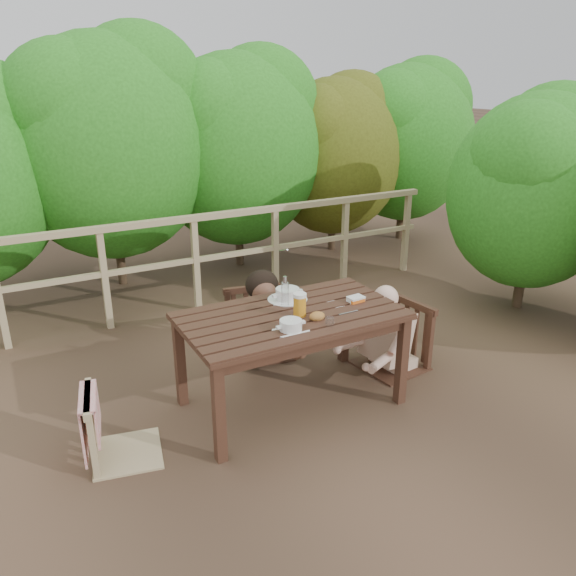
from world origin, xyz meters
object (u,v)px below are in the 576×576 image
chair_far (258,298)px  soup_near (291,326)px  soup_far (287,295)px  woman (257,286)px  diner_right (397,298)px  tumbler (330,322)px  table (291,360)px  chair_right (394,310)px  butter_tub (356,300)px  bread_roll (317,316)px  chair_left (120,394)px  beer_glass (300,306)px  bottle (285,293)px

chair_far → soup_near: bearing=-93.9°
chair_far → soup_near: 1.14m
soup_far → woman: bearing=86.1°
diner_right → tumbler: bearing=107.0°
table → chair_right: chair_right is taller
butter_tub → soup_far: bearing=142.3°
table → butter_tub: butter_tub is taller
tumbler → bread_roll: bearing=99.6°
chair_far → soup_near: chair_far is taller
chair_left → soup_near: 1.15m
chair_right → soup_near: 1.21m
diner_right → butter_tub: 0.54m
butter_tub → chair_left: bearing=175.7°
chair_left → diner_right: (2.26, 0.13, 0.16)m
woman → soup_near: woman is taller
woman → soup_near: size_ratio=4.92×
chair_right → butter_tub: bearing=-81.0°
chair_left → tumbler: bearing=-90.1°
woman → tumbler: woman is taller
chair_left → soup_far: chair_left is taller
beer_glass → chair_right: bearing=9.6°
woman → chair_left: bearing=43.6°
chair_far → beer_glass: chair_far is taller
soup_near → table: bearing=60.4°
chair_right → soup_near: chair_right is taller
chair_far → soup_far: chair_far is taller
chair_left → chair_right: bearing=-75.5°
chair_far → beer_glass: 0.96m
table → beer_glass: size_ratio=8.62×
soup_far → bottle: bottle is taller
beer_glass → butter_tub: bearing=3.3°
soup_near → butter_tub: size_ratio=2.06×
table → soup_far: size_ratio=5.19×
soup_near → woman: bearing=75.8°
woman → soup_near: (-0.28, -1.10, 0.14)m
soup_near → tumbler: 0.27m
bottle → table: bearing=-97.2°
chair_left → beer_glass: (1.25, -0.03, 0.36)m
woman → bottle: (-0.12, -0.73, 0.22)m
chair_right → woman: size_ratio=0.83×
chair_far → bottle: chair_far is taller
chair_left → woman: (1.37, 0.89, 0.17)m
woman → bottle: 0.78m
bottle → butter_tub: size_ratio=2.01×
soup_far → butter_tub: (0.42, -0.28, -0.02)m
chair_left → beer_glass: same height
bottle → butter_tub: bottle is taller
bottle → tumbler: bottle is taller
soup_near → beer_glass: bearing=46.5°
diner_right → table: bearing=88.5°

